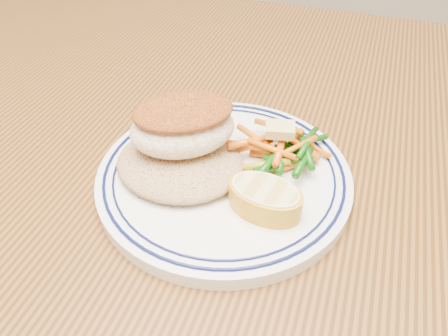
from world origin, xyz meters
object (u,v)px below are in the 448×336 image
Objects in this scene: rice_pilaf at (180,160)px; fish_fillet at (183,124)px; plate at (224,176)px; lemon_wedge at (265,198)px; dining_table at (272,231)px; vegetable_pile at (282,150)px.

rice_pilaf is 1.01× the size of fish_fillet.
plate is 0.06m from lemon_wedge.
plate is 2.00× the size of fish_fillet.
fish_fillet reaches higher than lemon_wedge.
rice_pilaf is (-0.09, -0.05, 0.12)m from dining_table.
vegetable_pile reaches higher than rice_pilaf.
fish_fillet reaches higher than plate.
rice_pilaf is at bearing -152.80° from vegetable_pile.
lemon_wedge reaches higher than dining_table.
lemon_wedge is (0.00, -0.07, 0.00)m from vegetable_pile.
fish_fillet is 0.10m from vegetable_pile.
vegetable_pile is at bearing 91.38° from lemon_wedge.
fish_fillet is (-0.04, 0.01, 0.05)m from plate.
fish_fillet reaches higher than rice_pilaf.
rice_pilaf is at bearing -84.00° from fish_fillet.
rice_pilaf is at bearing -165.42° from plate.
vegetable_pile is at bearing 36.21° from plate.
fish_fillet is at bearing 96.00° from rice_pilaf.
vegetable_pile is at bearing 18.27° from fish_fillet.
vegetable_pile is at bearing 27.20° from rice_pilaf.
fish_fillet reaches higher than dining_table.
lemon_wedge is (0.09, -0.04, -0.03)m from fish_fillet.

